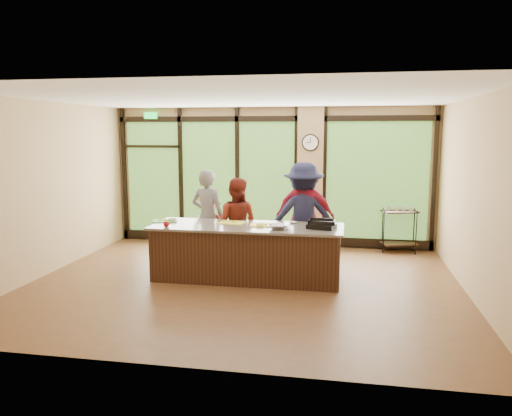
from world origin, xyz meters
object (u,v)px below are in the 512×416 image
at_px(cook_left, 208,217).
at_px(roasting_pan, 322,226).
at_px(flower_stand, 208,236).
at_px(island_base, 247,253).
at_px(cook_right, 303,216).
at_px(bar_cart, 399,225).

relative_size(cook_left, roasting_pan, 4.21).
bearing_deg(flower_stand, island_base, -75.28).
relative_size(roasting_pan, flower_stand, 0.55).
xyz_separation_m(island_base, cook_left, (-0.93, 0.86, 0.46)).
relative_size(cook_right, roasting_pan, 4.54).
distance_m(cook_right, flower_stand, 2.16).
height_order(roasting_pan, bar_cart, roasting_pan).
bearing_deg(roasting_pan, bar_cart, 74.01).
relative_size(island_base, bar_cart, 3.24).
relative_size(cook_left, flower_stand, 2.30).
xyz_separation_m(cook_left, bar_cart, (3.65, 1.59, -0.32)).
height_order(cook_left, cook_right, cook_right).
xyz_separation_m(cook_right, flower_stand, (-1.97, 0.66, -0.58)).
xyz_separation_m(cook_left, roasting_pan, (2.17, -0.90, 0.06)).
distance_m(island_base, bar_cart, 3.66).
relative_size(island_base, flower_stand, 3.98).
height_order(cook_right, bar_cart, cook_right).
height_order(flower_stand, bar_cart, bar_cart).
xyz_separation_m(cook_right, roasting_pan, (0.38, -0.90, -0.01)).
bearing_deg(cook_right, bar_cart, -149.61).
relative_size(cook_right, flower_stand, 2.48).
bearing_deg(bar_cart, roasting_pan, -138.16).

